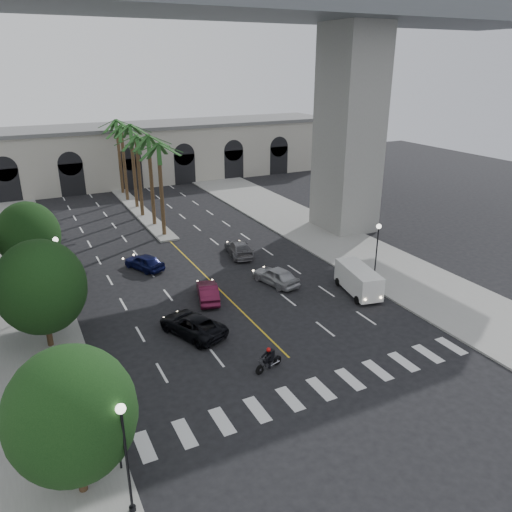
{
  "coord_description": "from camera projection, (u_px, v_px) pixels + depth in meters",
  "views": [
    {
      "loc": [
        -13.71,
        -20.65,
        17.01
      ],
      "look_at": [
        -0.29,
        6.0,
        5.42
      ],
      "focal_mm": 35.0,
      "sensor_mm": 36.0,
      "label": 1
    }
  ],
  "objects": [
    {
      "name": "traffic_signal_far",
      "position": [
        99.0,
        376.0,
        24.7
      ],
      "size": [
        0.25,
        0.18,
        3.65
      ],
      "color": "black",
      "rests_on": "ground"
    },
    {
      "name": "car_b",
      "position": [
        208.0,
        292.0,
        38.04
      ],
      "size": [
        2.51,
        4.39,
        1.37
      ],
      "primitive_type": "imported",
      "rotation": [
        0.0,
        0.0,
        2.87
      ],
      "color": "#501027",
      "rests_on": "ground"
    },
    {
      "name": "street_tree_mid",
      "position": [
        41.0,
        287.0,
        30.45
      ],
      "size": [
        5.44,
        5.44,
        7.21
      ],
      "color": "#382616",
      "rests_on": "ground"
    },
    {
      "name": "cargo_van",
      "position": [
        359.0,
        280.0,
        38.97
      ],
      "size": [
        2.75,
        5.21,
        2.11
      ],
      "rotation": [
        0.0,
        0.0,
        -0.19
      ],
      "color": "white",
      "rests_on": "ground"
    },
    {
      "name": "motorcycle_rider",
      "position": [
        269.0,
        359.0,
        29.42
      ],
      "size": [
        2.0,
        0.75,
        1.48
      ],
      "rotation": [
        0.0,
        0.0,
        0.29
      ],
      "color": "black",
      "rests_on": "ground"
    },
    {
      "name": "street_tree_near",
      "position": [
        71.0,
        415.0,
        19.7
      ],
      "size": [
        5.2,
        5.2,
        6.89
      ],
      "color": "#382616",
      "rests_on": "ground"
    },
    {
      "name": "ground",
      "position": [
        307.0,
        375.0,
        29.1
      ],
      "size": [
        140.0,
        140.0,
        0.0
      ],
      "primitive_type": "plane",
      "color": "black",
      "rests_on": "ground"
    },
    {
      "name": "car_d",
      "position": [
        239.0,
        248.0,
        46.87
      ],
      "size": [
        2.8,
        5.09,
        1.4
      ],
      "primitive_type": "imported",
      "rotation": [
        0.0,
        0.0,
        2.96
      ],
      "color": "slate",
      "rests_on": "ground"
    },
    {
      "name": "bridge",
      "position": [
        210.0,
        44.0,
        42.15
      ],
      "size": [
        75.0,
        13.0,
        26.0
      ],
      "color": "gray",
      "rests_on": "ground"
    },
    {
      "name": "pedestrian_b",
      "position": [
        42.0,
        368.0,
        27.9
      ],
      "size": [
        1.04,
        0.91,
        1.8
      ],
      "primitive_type": "imported",
      "rotation": [
        0.0,
        0.0,
        -0.3
      ],
      "color": "black",
      "rests_on": "sidewalk_left"
    },
    {
      "name": "palm_d",
      "position": [
        130.0,
        129.0,
        58.97
      ],
      "size": [
        3.2,
        3.2,
        10.9
      ],
      "color": "#47331E",
      "rests_on": "ground"
    },
    {
      "name": "lamp_post_right",
      "position": [
        377.0,
        250.0,
        39.37
      ],
      "size": [
        0.4,
        0.4,
        5.35
      ],
      "color": "black",
      "rests_on": "ground"
    },
    {
      "name": "pier_building",
      "position": [
        108.0,
        155.0,
        73.35
      ],
      "size": [
        71.0,
        10.5,
        8.5
      ],
      "color": "beige",
      "rests_on": "ground"
    },
    {
      "name": "palm_f",
      "position": [
        116.0,
        124.0,
        65.72
      ],
      "size": [
        3.2,
        3.2,
        10.7
      ],
      "color": "#47331E",
      "rests_on": "ground"
    },
    {
      "name": "palm_a",
      "position": [
        158.0,
        149.0,
        49.12
      ],
      "size": [
        3.2,
        3.2,
        10.3
      ],
      "color": "#47331E",
      "rests_on": "ground"
    },
    {
      "name": "street_tree_far",
      "position": [
        28.0,
        235.0,
        40.56
      ],
      "size": [
        5.04,
        5.04,
        6.68
      ],
      "color": "#382616",
      "rests_on": "ground"
    },
    {
      "name": "sidewalk_right",
      "position": [
        356.0,
        252.0,
        47.85
      ],
      "size": [
        8.0,
        100.0,
        0.15
      ],
      "primitive_type": "cube",
      "color": "gray",
      "rests_on": "ground"
    },
    {
      "name": "lamp_post_left_far",
      "position": [
        59.0,
        264.0,
        36.48
      ],
      "size": [
        0.4,
        0.4,
        5.35
      ],
      "color": "black",
      "rests_on": "ground"
    },
    {
      "name": "car_e",
      "position": [
        144.0,
        262.0,
        43.74
      ],
      "size": [
        3.19,
        4.38,
        1.38
      ],
      "primitive_type": "imported",
      "rotation": [
        0.0,
        0.0,
        3.57
      ],
      "color": "#0F1448",
      "rests_on": "ground"
    },
    {
      "name": "lamp_post_left_near",
      "position": [
        126.0,
        450.0,
        18.99
      ],
      "size": [
        0.4,
        0.4,
        5.35
      ],
      "color": "black",
      "rests_on": "ground"
    },
    {
      "name": "car_c",
      "position": [
        192.0,
        324.0,
        33.25
      ],
      "size": [
        4.06,
        5.56,
        1.4
      ],
      "primitive_type": "imported",
      "rotation": [
        0.0,
        0.0,
        3.53
      ],
      "color": "black",
      "rests_on": "ground"
    },
    {
      "name": "palm_b",
      "position": [
        148.0,
        140.0,
        52.39
      ],
      "size": [
        3.2,
        3.2,
        10.6
      ],
      "color": "#47331E",
      "rests_on": "ground"
    },
    {
      "name": "median",
      "position": [
        140.0,
        211.0,
        60.7
      ],
      "size": [
        2.0,
        24.0,
        0.2
      ],
      "primitive_type": "cube",
      "color": "gray",
      "rests_on": "ground"
    },
    {
      "name": "palm_e",
      "position": [
        121.0,
        130.0,
        62.36
      ],
      "size": [
        3.2,
        3.2,
        10.4
      ],
      "color": "#47331E",
      "rests_on": "ground"
    },
    {
      "name": "sidewalk_left",
      "position": [
        14.0,
        319.0,
        35.27
      ],
      "size": [
        8.0,
        100.0,
        0.15
      ],
      "primitive_type": "cube",
      "color": "gray",
      "rests_on": "ground"
    },
    {
      "name": "traffic_signal_near",
      "position": [
        116.0,
        425.0,
        21.37
      ],
      "size": [
        0.25,
        0.18,
        3.65
      ],
      "color": "black",
      "rests_on": "ground"
    },
    {
      "name": "palm_c",
      "position": [
        136.0,
        140.0,
        55.76
      ],
      "size": [
        3.2,
        3.2,
        10.1
      ],
      "color": "#47331E",
      "rests_on": "ground"
    },
    {
      "name": "car_a",
      "position": [
        276.0,
        276.0,
        40.77
      ],
      "size": [
        2.72,
        4.65,
        1.49
      ],
      "primitive_type": "imported",
      "rotation": [
        0.0,
        0.0,
        3.38
      ],
      "color": "#A3A3A7",
      "rests_on": "ground"
    },
    {
      "name": "pedestrian_a",
      "position": [
        48.0,
        396.0,
        25.48
      ],
      "size": [
        0.82,
        0.73,
        1.89
      ],
      "primitive_type": "imported",
      "rotation": [
        0.0,
        0.0,
        0.52
      ],
      "color": "black",
      "rests_on": "sidewalk_left"
    }
  ]
}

